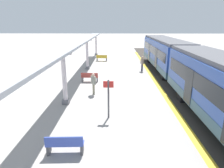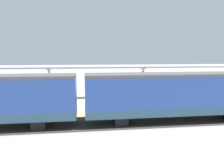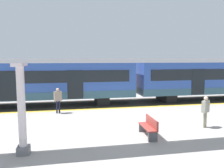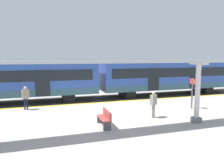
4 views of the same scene
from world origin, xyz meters
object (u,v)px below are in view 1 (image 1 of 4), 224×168
(bench_far_end, at_px, (102,58))
(platform_info_sign, at_px, (108,95))
(train_near_carriage, at_px, (164,53))
(passenger_by_the_benches, at_px, (93,81))
(canopy_pillar_second, at_px, (87,54))
(bench_mid_platform, at_px, (65,145))
(canopy_pillar_nearest, at_px, (96,45))
(bench_near_end, at_px, (90,77))
(canopy_pillar_third, at_px, (64,79))
(passenger_waiting_near_edge, at_px, (142,62))

(bench_far_end, height_order, platform_info_sign, platform_info_sign)
(train_near_carriage, bearing_deg, passenger_by_the_benches, 50.61)
(canopy_pillar_second, xyz_separation_m, bench_mid_platform, (-1.24, 15.48, -1.26))
(bench_mid_platform, xyz_separation_m, platform_info_sign, (-1.62, -3.26, 0.89))
(train_near_carriage, distance_m, canopy_pillar_nearest, 13.39)
(canopy_pillar_second, height_order, passenger_by_the_benches, canopy_pillar_second)
(canopy_pillar_nearest, xyz_separation_m, bench_near_end, (-0.92, 15.52, -1.26))
(canopy_pillar_second, distance_m, canopy_pillar_third, 10.29)
(bench_far_end, relative_size, passenger_waiting_near_edge, 0.93)
(canopy_pillar_third, xyz_separation_m, platform_info_sign, (-2.87, 1.94, -0.38))
(canopy_pillar_nearest, bearing_deg, platform_info_sign, 97.25)
(passenger_by_the_benches, bearing_deg, canopy_pillar_nearest, -85.04)
(bench_near_end, bearing_deg, canopy_pillar_nearest, -86.61)
(train_near_carriage, relative_size, canopy_pillar_nearest, 3.97)
(bench_far_end, xyz_separation_m, passenger_waiting_near_edge, (-4.85, 6.06, 0.58))
(bench_mid_platform, distance_m, passenger_waiting_near_edge, 15.32)
(bench_near_end, relative_size, passenger_by_the_benches, 0.94)
(canopy_pillar_second, xyz_separation_m, platform_info_sign, (-2.87, 12.22, -0.38))
(passenger_by_the_benches, bearing_deg, platform_info_sign, 108.26)
(train_near_carriage, distance_m, passenger_waiting_near_edge, 2.86)
(train_near_carriage, relative_size, canopy_pillar_third, 3.97)
(bench_near_end, xyz_separation_m, passenger_waiting_near_edge, (-5.21, -4.24, 0.58))
(canopy_pillar_second, xyz_separation_m, bench_far_end, (-1.28, -5.08, -1.26))
(train_near_carriage, bearing_deg, canopy_pillar_third, 50.15)
(train_near_carriage, relative_size, bench_near_end, 8.84)
(canopy_pillar_second, bearing_deg, platform_info_sign, 103.20)
(canopy_pillar_second, relative_size, bench_far_end, 2.21)
(train_near_carriage, distance_m, passenger_by_the_benches, 11.10)
(bench_mid_platform, relative_size, passenger_by_the_benches, 0.94)
(canopy_pillar_nearest, relative_size, canopy_pillar_third, 1.00)
(bench_near_end, relative_size, platform_info_sign, 0.68)
(passenger_by_the_benches, bearing_deg, bench_far_end, -88.53)
(train_near_carriage, xyz_separation_m, passenger_by_the_benches, (7.03, 8.56, -0.83))
(train_near_carriage, bearing_deg, canopy_pillar_second, 0.56)
(bench_mid_platform, xyz_separation_m, passenger_waiting_near_edge, (-4.89, -14.51, 0.58))
(canopy_pillar_second, xyz_separation_m, canopy_pillar_third, (0.00, 10.29, 0.00))
(bench_far_end, distance_m, passenger_by_the_benches, 13.57)
(bench_mid_platform, bearing_deg, passenger_by_the_benches, -93.15)
(canopy_pillar_second, distance_m, passenger_waiting_near_edge, 6.25)
(bench_mid_platform, xyz_separation_m, bench_far_end, (-0.04, -20.56, 0.00))
(bench_mid_platform, bearing_deg, canopy_pillar_nearest, -87.24)
(platform_info_sign, bearing_deg, bench_far_end, -84.77)
(passenger_waiting_near_edge, bearing_deg, bench_mid_platform, 71.38)
(passenger_waiting_near_edge, xyz_separation_m, passenger_by_the_benches, (4.50, 7.50, -0.02))
(bench_near_end, bearing_deg, train_near_carriage, -145.59)
(canopy_pillar_second, relative_size, bench_mid_platform, 2.21)
(canopy_pillar_second, height_order, passenger_waiting_near_edge, canopy_pillar_second)
(train_near_carriage, distance_m, canopy_pillar_third, 13.51)
(train_near_carriage, relative_size, platform_info_sign, 6.05)
(platform_info_sign, bearing_deg, canopy_pillar_nearest, -82.75)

